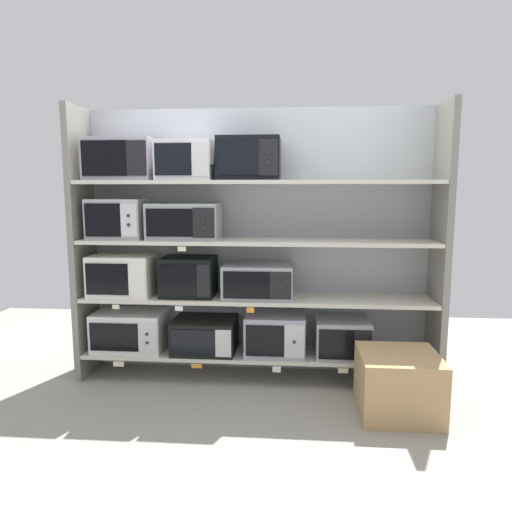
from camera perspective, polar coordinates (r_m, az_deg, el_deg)
ground at (r=3.12m, az=-1.60°, el=-21.77°), size 6.80×6.00×0.02m
back_panel at (r=3.96m, az=0.27°, el=1.68°), size 3.00×0.04×2.20m
upright_left at (r=4.10m, az=-20.36°, el=1.39°), size 0.05×0.43×2.20m
upright_right at (r=3.88m, az=21.54°, el=0.98°), size 0.05×0.43×2.20m
shelf_0 at (r=3.94m, az=0.00°, el=-11.79°), size 2.80×0.43×0.03m
microwave_0 at (r=4.09m, az=-15.02°, el=-8.72°), size 0.58×0.41×0.32m
microwave_1 at (r=3.94m, az=-6.23°, el=-9.52°), size 0.51×0.42×0.27m
microwave_2 at (r=3.87m, az=2.36°, el=-9.39°), size 0.48×0.42×0.33m
microwave_3 at (r=3.89m, az=10.45°, el=-9.64°), size 0.43×0.41×0.30m
price_tag_0 at (r=3.98m, az=-16.40°, el=-12.51°), size 0.09×0.00×0.04m
price_tag_1 at (r=3.81m, az=-7.25°, el=-13.14°), size 0.08×0.00×0.03m
price_tag_2 at (r=3.74m, az=2.53°, el=-13.62°), size 0.06×0.00×0.05m
price_tag_3 at (r=3.76m, az=10.57°, el=-13.58°), size 0.08×0.00×0.04m
shelf_1 at (r=3.80m, az=0.00°, el=-5.19°), size 2.80×0.43×0.03m
microwave_4 at (r=4.00m, az=-15.78°, el=-2.20°), size 0.50×0.42×0.33m
microwave_5 at (r=3.84m, az=-8.21°, el=-2.48°), size 0.42×0.36×0.32m
microwave_6 at (r=3.77m, az=0.26°, el=-3.02°), size 0.56×0.39×0.27m
price_tag_4 at (r=3.85m, az=-16.71°, el=-5.96°), size 0.06×0.00×0.03m
price_tag_5 at (r=3.70m, az=-9.37°, el=-6.32°), size 0.06×0.00×0.04m
price_tag_6 at (r=3.60m, az=-0.69°, el=-6.61°), size 0.06×0.00×0.04m
shelf_2 at (r=3.72m, az=0.00°, el=1.79°), size 2.80×0.43×0.03m
microwave_7 at (r=3.95m, az=-16.45°, el=4.37°), size 0.44×0.34×0.32m
microwave_8 at (r=3.79m, az=-8.67°, el=4.21°), size 0.56×0.38×0.29m
price_tag_7 at (r=3.60m, az=-9.02°, el=0.86°), size 0.06×0.00×0.04m
shelf_3 at (r=3.70m, az=0.00°, el=8.97°), size 2.80×0.43×0.03m
microwave_9 at (r=3.94m, az=-16.08°, el=11.22°), size 0.53×0.36×0.33m
microwave_10 at (r=3.79m, az=-8.51°, el=11.41°), size 0.43×0.37×0.31m
microwave_11 at (r=3.71m, az=-0.87°, el=11.76°), size 0.48×0.34×0.33m
shipping_carton at (r=3.49m, az=16.93°, el=-14.64°), size 0.54×0.54×0.43m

